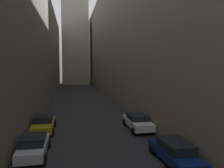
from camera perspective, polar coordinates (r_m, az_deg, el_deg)
The scene contains 7 objects.
ground_plane at distance 43.68m, azimuth -8.59°, elevation -3.38°, with size 264.00×264.00×0.00m, color #232326.
building_block_left at distance 46.32m, azimuth -23.03°, elevation 9.00°, with size 11.42×108.00×19.75m, color #60594F.
building_block_right at distance 47.78m, azimuth 6.34°, elevation 11.65°, with size 13.62×108.00×23.83m, color #756B5B.
parked_car_left_third at distance 15.69m, azimuth -20.31°, elevation -15.30°, with size 1.90×4.13×1.44m.
parked_car_left_far at distance 20.99m, azimuth -17.87°, elevation -10.10°, with size 2.00×4.41×1.51m.
parked_car_right_third at distance 14.36m, azimuth 16.62°, elevation -17.03°, with size 1.94×4.59×1.45m.
parked_car_right_far at distance 20.93m, azimuth 6.88°, elevation -9.93°, with size 2.05×4.58×1.43m.
Camera 1 is at (-1.94, 4.78, 5.99)m, focal length 34.02 mm.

